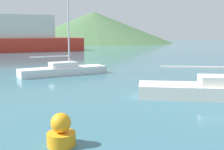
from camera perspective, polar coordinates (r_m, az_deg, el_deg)
sailboat_inner at (r=22.51m, az=-9.85°, el=1.12°), size 7.07×3.09×7.92m
buoy_marker at (r=8.47m, az=-10.30°, el=-11.31°), size 0.84×0.84×0.97m
hill_central at (r=97.50m, az=-3.67°, el=9.62°), size 53.31×53.31×10.43m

